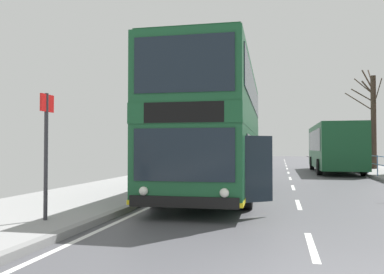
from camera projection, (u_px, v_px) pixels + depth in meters
The scene contains 4 objects.
double_decker_bus_main at pixel (217, 129), 13.76m from camera, with size 3.45×11.16×4.33m.
background_bus_far_lane at pixel (334, 147), 25.60m from camera, with size 2.72×9.69×3.07m.
bus_stop_sign_near at pixel (46, 142), 8.00m from camera, with size 0.08×0.44×2.59m.
bare_tree_far_00 at pixel (373, 118), 27.51m from camera, with size 2.13×2.88×7.30m.
Camera 1 is at (-0.49, -4.11, 1.62)m, focal length 36.55 mm.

